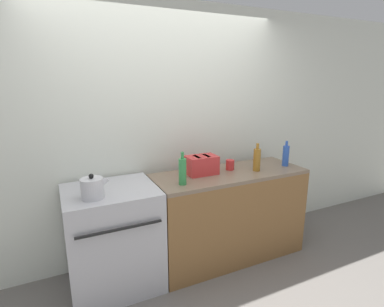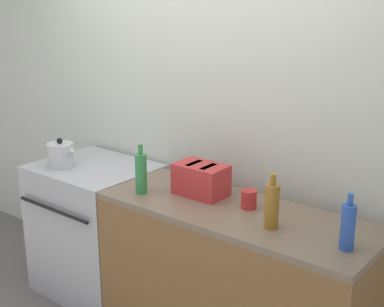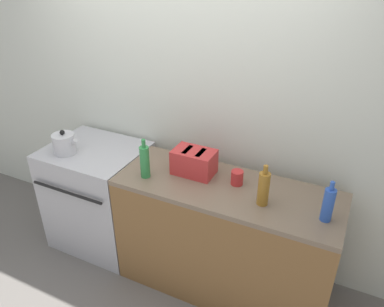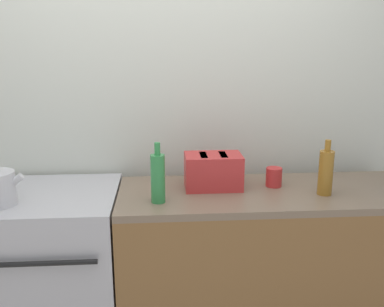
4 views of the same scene
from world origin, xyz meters
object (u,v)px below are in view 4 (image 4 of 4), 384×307
bottle_amber (327,172)px  cup_red (275,177)px  toaster (214,171)px  bottle_green (159,178)px  stove (48,273)px

bottle_amber → cup_red: (-0.23, 0.15, -0.07)m
toaster → cup_red: toaster is taller
bottle_green → cup_red: bottle_green is taller
stove → cup_red: cup_red is taller
stove → toaster: toaster is taller
bottle_green → cup_red: bearing=17.4°
cup_red → bottle_amber: bearing=-32.9°
cup_red → toaster: bearing=179.8°
toaster → bottle_green: size_ratio=1.01×
toaster → cup_red: (0.33, -0.00, -0.04)m
bottle_amber → cup_red: 0.28m
toaster → bottle_amber: bottle_amber is taller
bottle_green → bottle_amber: bearing=3.3°
toaster → bottle_green: 0.35m
bottle_amber → bottle_green: bearing=-176.7°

